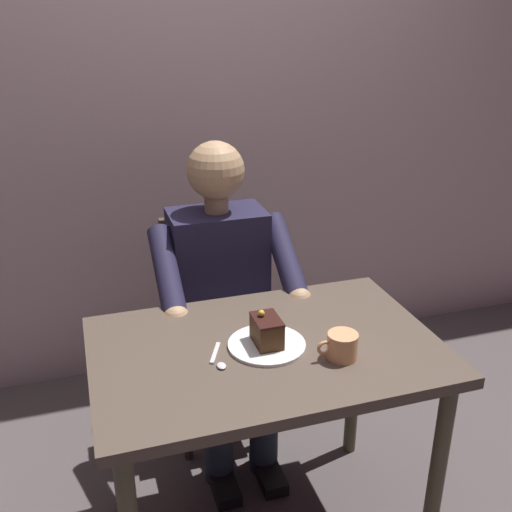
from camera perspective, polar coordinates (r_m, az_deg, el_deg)
The scene contains 8 objects.
cafe_rear_panel at distance 2.71m, azimuth -7.57°, elevation 19.02°, with size 6.40×0.12×3.00m, color #B3989A.
dining_table at distance 1.84m, azimuth 0.96°, elevation -11.26°, with size 1.04×0.68×0.75m.
chair at distance 2.48m, azimuth -4.08°, elevation -5.67°, with size 0.42×0.42×0.90m.
seated_person at distance 2.26m, azimuth -3.15°, elevation -4.21°, with size 0.53×0.58×1.24m.
dessert_plate at distance 1.78m, azimuth 1.03°, elevation -8.58°, with size 0.23×0.23×0.01m, color white.
cake_slice at distance 1.75m, azimuth 1.03°, elevation -7.23°, with size 0.08×0.11×0.10m.
coffee_cup at distance 1.72m, azimuth 8.31°, elevation -8.56°, with size 0.12×0.09×0.08m.
dessert_spoon at distance 1.71m, azimuth -3.64°, elevation -10.01°, with size 0.06×0.14×0.01m.
Camera 1 is at (0.49, 1.44, 1.68)m, focal length 41.32 mm.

